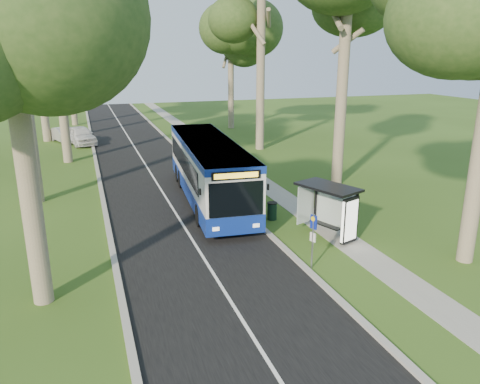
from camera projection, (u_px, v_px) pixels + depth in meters
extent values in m
plane|color=#324F18|center=(262.00, 228.00, 22.46)|extent=(120.00, 120.00, 0.00)
cube|color=black|center=(156.00, 182.00, 30.46)|extent=(7.00, 100.00, 0.02)
cube|color=#9E9B93|center=(208.00, 177.00, 31.52)|extent=(0.25, 100.00, 0.12)
cube|color=#9E9B93|center=(100.00, 186.00, 29.37)|extent=(0.25, 100.00, 0.12)
cube|color=white|center=(156.00, 182.00, 30.46)|extent=(0.12, 100.00, 0.00)
cube|color=gray|center=(250.00, 174.00, 32.45)|extent=(1.50, 100.00, 0.02)
cube|color=silver|center=(209.00, 168.00, 26.18)|extent=(3.68, 13.03, 3.05)
cube|color=navy|center=(209.00, 187.00, 26.50)|extent=(3.72, 13.06, 0.86)
cube|color=navy|center=(208.00, 144.00, 25.79)|extent=(3.72, 13.06, 0.34)
cube|color=black|center=(247.00, 198.00, 20.29)|extent=(2.41, 0.24, 1.55)
cube|color=yellow|center=(248.00, 175.00, 19.95)|extent=(1.92, 0.17, 0.24)
cube|color=black|center=(247.00, 230.00, 20.78)|extent=(2.57, 0.32, 0.32)
cylinder|color=black|center=(206.00, 215.00, 22.59)|extent=(0.39, 1.13, 1.11)
cylinder|color=black|center=(254.00, 210.00, 23.34)|extent=(0.39, 1.13, 1.11)
cylinder|color=black|center=(175.00, 177.00, 29.60)|extent=(0.39, 1.13, 1.11)
cylinder|color=black|center=(212.00, 174.00, 30.34)|extent=(0.39, 1.13, 1.11)
cylinder|color=gray|center=(313.00, 242.00, 18.04)|extent=(0.07, 0.07, 2.23)
cube|color=#0D1E97|center=(314.00, 222.00, 17.81)|extent=(0.15, 0.31, 0.55)
cylinder|color=yellow|center=(313.00, 219.00, 17.76)|extent=(0.08, 0.19, 0.20)
cube|color=white|center=(313.00, 237.00, 17.99)|extent=(0.14, 0.27, 0.36)
cube|color=black|center=(352.00, 220.00, 20.27)|extent=(0.12, 0.12, 2.31)
cube|color=black|center=(325.00, 204.00, 22.42)|extent=(0.12, 0.12, 2.31)
cube|color=black|center=(328.00, 187.00, 20.82)|extent=(2.43, 3.17, 0.11)
cube|color=silver|center=(339.00, 209.00, 21.34)|extent=(0.88, 2.21, 1.85)
cube|color=black|center=(341.00, 222.00, 20.00)|extent=(0.96, 0.48, 2.03)
cube|color=white|center=(343.00, 223.00, 19.92)|extent=(0.74, 0.30, 1.80)
cube|color=black|center=(328.00, 225.00, 21.72)|extent=(0.92, 1.68, 0.06)
cylinder|color=black|center=(272.00, 211.00, 23.55)|extent=(0.48, 0.48, 0.86)
cylinder|color=black|center=(272.00, 203.00, 23.42)|extent=(0.52, 0.52, 0.05)
imported|color=silver|center=(81.00, 135.00, 42.74)|extent=(3.09, 5.19, 1.65)
imported|color=#A6A9AD|center=(64.00, 135.00, 43.85)|extent=(2.90, 4.32, 1.35)
cylinder|color=#7A6B56|center=(24.00, 151.00, 14.43)|extent=(0.66, 0.66, 10.37)
cylinder|color=#7A6B56|center=(23.00, 87.00, 24.68)|extent=(0.72, 0.72, 12.67)
cylinder|color=#7A6B56|center=(61.00, 88.00, 34.44)|extent=(0.68, 0.68, 11.13)
ellipsoid|color=#2B481C|center=(51.00, 3.00, 32.75)|extent=(5.20, 5.20, 7.63)
cylinder|color=#7A6B56|center=(40.00, 75.00, 42.73)|extent=(0.71, 0.71, 12.32)
cylinder|color=#7A6B56|center=(70.00, 77.00, 52.77)|extent=(0.67, 0.67, 10.93)
ellipsoid|color=#2B481C|center=(65.00, 22.00, 51.11)|extent=(5.20, 5.20, 7.50)
cylinder|color=#7A6B56|center=(342.00, 95.00, 28.60)|extent=(0.68, 0.68, 11.17)
cylinder|color=#7A6B56|center=(261.00, 77.00, 39.13)|extent=(0.71, 0.71, 12.18)
cylinder|color=#7A6B56|center=(231.00, 85.00, 50.78)|extent=(0.63, 0.63, 9.43)
ellipsoid|color=#2B481C|center=(231.00, 37.00, 49.35)|extent=(5.20, 5.20, 6.47)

